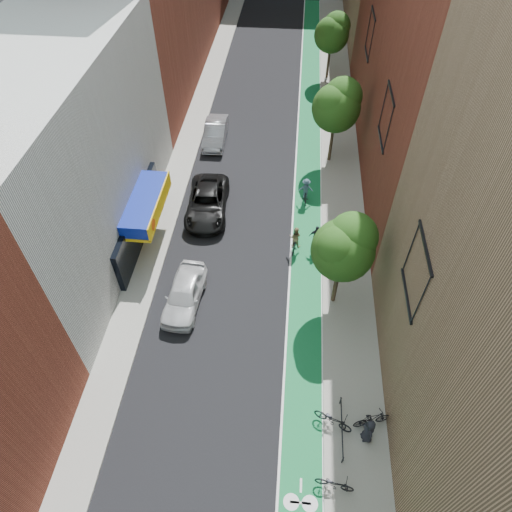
% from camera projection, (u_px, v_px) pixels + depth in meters
% --- Properties ---
extents(ground, '(160.00, 160.00, 0.00)m').
position_uv_depth(ground, '(212.00, 470.00, 20.49)').
color(ground, black).
rests_on(ground, ground).
extents(bike_lane, '(2.00, 68.00, 0.01)m').
position_uv_depth(bike_lane, '(309.00, 145.00, 37.77)').
color(bike_lane, '#126837').
rests_on(bike_lane, ground).
extents(sidewalk_left, '(2.00, 68.00, 0.15)m').
position_uv_depth(sidewalk_left, '(190.00, 139.00, 38.34)').
color(sidewalk_left, gray).
rests_on(sidewalk_left, ground).
extents(sidewalk_right, '(3.00, 68.00, 0.15)m').
position_uv_depth(sidewalk_right, '(339.00, 146.00, 37.56)').
color(sidewalk_right, gray).
rests_on(sidewalk_right, ground).
extents(building_left_white, '(8.00, 20.00, 12.00)m').
position_uv_depth(building_left_white, '(54.00, 161.00, 26.20)').
color(building_left_white, silver).
rests_on(building_left_white, ground).
extents(building_right_mid_red, '(8.00, 28.00, 22.00)m').
position_uv_depth(building_right_mid_red, '(449.00, 5.00, 29.18)').
color(building_right_mid_red, maroon).
rests_on(building_right_mid_red, ground).
extents(tree_near, '(3.40, 3.36, 6.42)m').
position_uv_depth(tree_near, '(344.00, 246.00, 23.47)').
color(tree_near, '#332619').
rests_on(tree_near, ground).
extents(tree_mid, '(3.55, 3.53, 6.74)m').
position_uv_depth(tree_mid, '(337.00, 104.00, 32.74)').
color(tree_mid, '#332619').
rests_on(tree_mid, ground).
extents(tree_far, '(3.30, 3.25, 6.21)m').
position_uv_depth(tree_far, '(332.00, 32.00, 42.46)').
color(tree_far, '#332619').
rests_on(tree_far, ground).
extents(parked_car_white, '(2.18, 4.82, 1.61)m').
position_uv_depth(parked_car_white, '(184.00, 294.00, 26.24)').
color(parked_car_white, silver).
rests_on(parked_car_white, ground).
extents(parked_car_black, '(3.08, 6.06, 1.64)m').
position_uv_depth(parked_car_black, '(207.00, 202.00, 31.65)').
color(parked_car_black, black).
rests_on(parked_car_black, ground).
extents(parked_car_silver, '(1.81, 4.89, 1.60)m').
position_uv_depth(parked_car_silver, '(215.00, 133.00, 37.65)').
color(parked_car_silver, '#93959B').
rests_on(parked_car_silver, ground).
extents(cyclist_lane_near, '(0.84, 1.61, 1.91)m').
position_uv_depth(cyclist_lane_near, '(295.00, 241.00, 29.10)').
color(cyclist_lane_near, black).
rests_on(cyclist_lane_near, ground).
extents(cyclist_lane_mid, '(0.93, 1.90, 1.93)m').
position_uv_depth(cyclist_lane_mid, '(316.00, 242.00, 29.24)').
color(cyclist_lane_mid, black).
rests_on(cyclist_lane_mid, ground).
extents(cyclist_lane_far, '(1.05, 1.58, 1.91)m').
position_uv_depth(cyclist_lane_far, '(306.00, 192.00, 32.38)').
color(cyclist_lane_far, black).
rests_on(cyclist_lane_far, ground).
extents(parked_bike_near, '(2.01, 1.38, 1.00)m').
position_uv_depth(parked_bike_near, '(333.00, 419.00, 21.39)').
color(parked_bike_near, black).
rests_on(parked_bike_near, sidewalk_right).
extents(parked_bike_mid, '(1.90, 1.05, 1.10)m').
position_uv_depth(parked_bike_mid, '(372.00, 419.00, 21.35)').
color(parked_bike_mid, black).
rests_on(parked_bike_mid, sidewalk_right).
extents(parked_bike_far, '(1.77, 0.86, 0.89)m').
position_uv_depth(parked_bike_far, '(335.00, 484.00, 19.54)').
color(parked_bike_far, black).
rests_on(parked_bike_far, sidewalk_right).
extents(pedestrian, '(0.70, 0.89, 1.62)m').
position_uv_depth(pedestrian, '(369.00, 430.00, 20.73)').
color(pedestrian, black).
rests_on(pedestrian, sidewalk_right).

